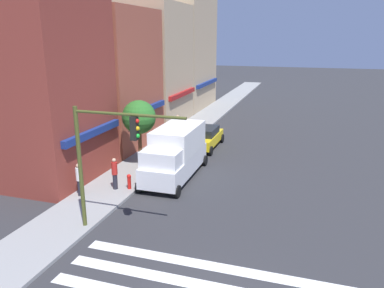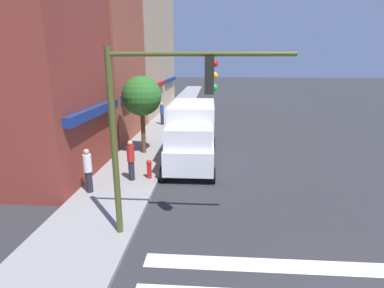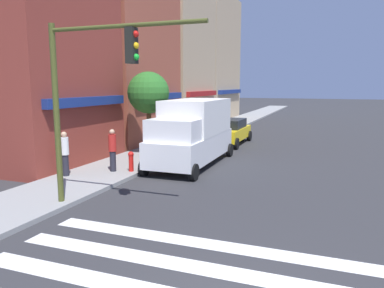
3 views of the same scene
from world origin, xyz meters
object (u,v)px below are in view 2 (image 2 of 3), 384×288
at_px(sedan_yellow, 198,122).
at_px(fire_hydrant, 149,168).
at_px(traffic_signal, 155,112).
at_px(street_tree, 142,96).
at_px(pedestrian_white_shirt, 88,170).
at_px(pedestrian_red_jacket, 131,160).
at_px(box_truck_white, 192,133).
at_px(pedestrian_blue_shirt, 162,113).

height_order(sedan_yellow, fire_hydrant, sedan_yellow).
relative_size(traffic_signal, fire_hydrant, 6.54).
distance_m(sedan_yellow, street_tree, 6.71).
distance_m(pedestrian_white_shirt, pedestrian_red_jacket, 1.89).
bearing_deg(street_tree, box_truck_white, -109.95).
xyz_separation_m(traffic_signal, street_tree, (8.14, 2.30, -0.51)).
height_order(traffic_signal, pedestrian_red_jacket, traffic_signal).
distance_m(pedestrian_white_shirt, street_tree, 5.93).
bearing_deg(fire_hydrant, traffic_signal, -164.52).
height_order(box_truck_white, fire_hydrant, box_truck_white).
distance_m(box_truck_white, sedan_yellow, 6.63).
bearing_deg(street_tree, pedestrian_white_shirt, 170.04).
bearing_deg(pedestrian_blue_shirt, street_tree, -131.70).
bearing_deg(box_truck_white, fire_hydrant, 148.14).
bearing_deg(street_tree, sedan_yellow, -26.68).
xyz_separation_m(box_truck_white, pedestrian_white_shirt, (-4.39, 3.75, -0.51)).
relative_size(traffic_signal, sedan_yellow, 1.25).
distance_m(sedan_yellow, pedestrian_blue_shirt, 3.80).
distance_m(pedestrian_blue_shirt, fire_hydrant, 11.73).
relative_size(pedestrian_blue_shirt, pedestrian_white_shirt, 1.00).
bearing_deg(pedestrian_white_shirt, street_tree, 115.24).
height_order(fire_hydrant, street_tree, street_tree).
bearing_deg(pedestrian_red_jacket, street_tree, -106.88).
distance_m(traffic_signal, box_truck_white, 7.48).
height_order(traffic_signal, box_truck_white, traffic_signal).
relative_size(pedestrian_red_jacket, street_tree, 0.42).
bearing_deg(pedestrian_blue_shirt, sedan_yellow, -80.12).
xyz_separation_m(sedan_yellow, pedestrian_white_shirt, (-10.98, 3.75, 0.23)).
relative_size(traffic_signal, pedestrian_white_shirt, 3.11).
height_order(sedan_yellow, pedestrian_red_jacket, pedestrian_red_jacket).
distance_m(traffic_signal, pedestrian_red_jacket, 5.28).
height_order(box_truck_white, pedestrian_blue_shirt, box_truck_white).
distance_m(pedestrian_blue_shirt, pedestrian_red_jacket, 11.91).
height_order(traffic_signal, fire_hydrant, traffic_signal).
xyz_separation_m(sedan_yellow, pedestrian_red_jacket, (-9.63, 2.42, 0.23)).
relative_size(box_truck_white, pedestrian_blue_shirt, 3.51).
distance_m(pedestrian_red_jacket, fire_hydrant, 0.89).
height_order(pedestrian_blue_shirt, pedestrian_white_shirt, same).
bearing_deg(traffic_signal, fire_hydrant, 15.48).
xyz_separation_m(pedestrian_white_shirt, fire_hydrant, (1.60, -2.05, -0.46)).
bearing_deg(pedestrian_red_jacket, pedestrian_white_shirt, 23.20).
bearing_deg(pedestrian_red_jacket, traffic_signal, 92.98).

